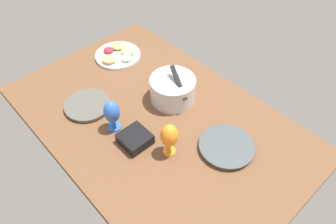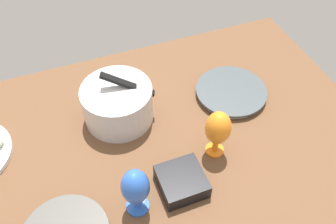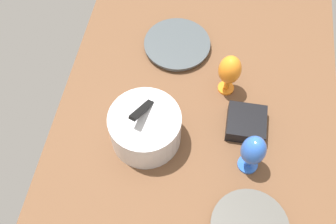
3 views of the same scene
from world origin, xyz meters
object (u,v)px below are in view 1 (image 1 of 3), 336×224
object	(u,v)px
fruit_platter	(118,54)
hurricane_glass_orange	(169,136)
dinner_plate_right	(227,147)
mixing_bowl	(173,89)
hurricane_glass_blue	(112,113)
square_bowl_black	(135,138)
dinner_plate_left	(88,105)

from	to	relation	value
fruit_platter	hurricane_glass_orange	size ratio (longest dim) A/B	1.54
dinner_plate_right	fruit_platter	world-z (taller)	fruit_platter
mixing_bowl	hurricane_glass_blue	bearing A→B (deg)	-97.42
hurricane_glass_orange	square_bowl_black	distance (cm)	19.66
dinner_plate_left	mixing_bowl	size ratio (longest dim) A/B	0.98
dinner_plate_left	hurricane_glass_orange	distance (cm)	54.87
hurricane_glass_blue	hurricane_glass_orange	distance (cm)	32.19
fruit_platter	square_bowl_black	world-z (taller)	same
hurricane_glass_blue	hurricane_glass_orange	world-z (taller)	hurricane_glass_orange
dinner_plate_right	square_bowl_black	xyz separation A→B (cm)	(-32.99, -30.22, 1.68)
hurricane_glass_orange	square_bowl_black	world-z (taller)	hurricane_glass_orange
fruit_platter	dinner_plate_left	bearing A→B (deg)	-57.71
dinner_plate_left	square_bowl_black	distance (cm)	37.15
dinner_plate_left	hurricane_glass_orange	bearing A→B (deg)	13.20
fruit_platter	hurricane_glass_blue	xyz separation A→B (cm)	(46.89, -37.45, 9.13)
hurricane_glass_blue	fruit_platter	bearing A→B (deg)	141.38
square_bowl_black	dinner_plate_left	bearing A→B (deg)	-174.07
square_bowl_black	dinner_plate_right	bearing A→B (deg)	42.49
dinner_plate_left	dinner_plate_right	distance (cm)	77.75
dinner_plate_left	hurricane_glass_orange	size ratio (longest dim) A/B	1.34
mixing_bowl	hurricane_glass_blue	xyz separation A→B (cm)	(-4.77, -36.62, 3.52)
mixing_bowl	hurricane_glass_orange	size ratio (longest dim) A/B	1.37
hurricane_glass_orange	square_bowl_black	size ratio (longest dim) A/B	1.35
dinner_plate_right	square_bowl_black	bearing A→B (deg)	-137.51
dinner_plate_left	dinner_plate_right	world-z (taller)	dinner_plate_right
dinner_plate_left	hurricane_glass_blue	bearing A→B (deg)	5.14
dinner_plate_right	hurricane_glass_blue	xyz separation A→B (cm)	(-47.93, -32.08, 9.64)
fruit_platter	hurricane_glass_blue	size ratio (longest dim) A/B	1.57
dinner_plate_left	mixing_bowl	xyz separation A→B (cm)	(26.73, 38.60, 6.28)
mixing_bowl	fruit_platter	bearing A→B (deg)	179.08
fruit_platter	hurricane_glass_blue	world-z (taller)	hurricane_glass_blue
fruit_platter	dinner_plate_right	bearing A→B (deg)	-3.24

